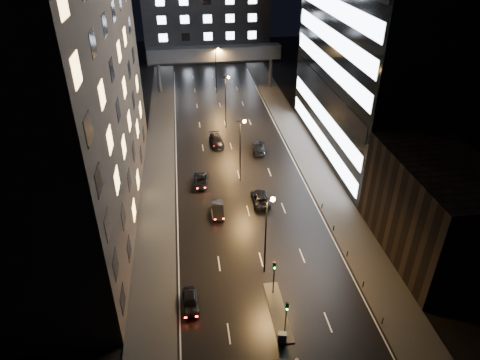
{
  "coord_description": "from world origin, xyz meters",
  "views": [
    {
      "loc": [
        -7.71,
        -27.58,
        34.44
      ],
      "look_at": [
        -0.89,
        21.8,
        4.0
      ],
      "focal_mm": 32.0,
      "sensor_mm": 36.0,
      "label": 1
    }
  ],
  "objects_px": {
    "car_away_b": "(218,210)",
    "car_toward_a": "(260,198)",
    "car_toward_b": "(259,148)",
    "car_away_d": "(216,141)",
    "utility_cabinet": "(282,337)",
    "car_away_c": "(200,181)",
    "car_away_a": "(190,301)"
  },
  "relations": [
    {
      "from": "car_away_b",
      "to": "car_toward_a",
      "type": "distance_m",
      "value": 6.54
    },
    {
      "from": "car_toward_a",
      "to": "car_toward_b",
      "type": "xyz_separation_m",
      "value": [
        2.49,
        15.4,
        0.09
      ]
    },
    {
      "from": "car_away_d",
      "to": "car_toward_a",
      "type": "bearing_deg",
      "value": -82.03
    },
    {
      "from": "car_away_b",
      "to": "utility_cabinet",
      "type": "height_order",
      "value": "car_away_b"
    },
    {
      "from": "car_toward_a",
      "to": "utility_cabinet",
      "type": "bearing_deg",
      "value": 85.28
    },
    {
      "from": "car_toward_a",
      "to": "car_away_c",
      "type": "bearing_deg",
      "value": -35.68
    },
    {
      "from": "car_away_c",
      "to": "utility_cabinet",
      "type": "height_order",
      "value": "car_away_c"
    },
    {
      "from": "car_toward_b",
      "to": "utility_cabinet",
      "type": "bearing_deg",
      "value": 90.97
    },
    {
      "from": "car_away_b",
      "to": "utility_cabinet",
      "type": "distance_m",
      "value": 21.9
    },
    {
      "from": "car_away_b",
      "to": "utility_cabinet",
      "type": "bearing_deg",
      "value": -77.35
    },
    {
      "from": "car_away_c",
      "to": "utility_cabinet",
      "type": "xyz_separation_m",
      "value": [
        6.01,
        -29.45,
        0.06
      ]
    },
    {
      "from": "car_away_b",
      "to": "car_away_d",
      "type": "relative_size",
      "value": 0.82
    },
    {
      "from": "car_away_d",
      "to": "utility_cabinet",
      "type": "bearing_deg",
      "value": -92.02
    },
    {
      "from": "car_away_a",
      "to": "car_away_b",
      "type": "relative_size",
      "value": 0.93
    },
    {
      "from": "car_away_d",
      "to": "car_toward_a",
      "type": "relative_size",
      "value": 1.05
    },
    {
      "from": "car_toward_a",
      "to": "car_away_b",
      "type": "bearing_deg",
      "value": 18.42
    },
    {
      "from": "car_away_c",
      "to": "car_toward_a",
      "type": "bearing_deg",
      "value": -28.39
    },
    {
      "from": "car_away_d",
      "to": "utility_cabinet",
      "type": "distance_m",
      "value": 42.76
    },
    {
      "from": "car_away_c",
      "to": "car_toward_b",
      "type": "relative_size",
      "value": 0.88
    },
    {
      "from": "car_away_a",
      "to": "car_toward_a",
      "type": "bearing_deg",
      "value": 56.6
    },
    {
      "from": "car_away_d",
      "to": "car_toward_a",
      "type": "xyz_separation_m",
      "value": [
        4.49,
        -19.16,
        -0.07
      ]
    },
    {
      "from": "car_away_d",
      "to": "car_toward_a",
      "type": "height_order",
      "value": "car_away_d"
    },
    {
      "from": "car_away_a",
      "to": "car_toward_a",
      "type": "xyz_separation_m",
      "value": [
        10.56,
        17.84,
        0.01
      ]
    },
    {
      "from": "car_toward_b",
      "to": "car_away_c",
      "type": "bearing_deg",
      "value": 49.51
    },
    {
      "from": "car_away_a",
      "to": "car_toward_a",
      "type": "height_order",
      "value": "car_toward_a"
    },
    {
      "from": "car_toward_b",
      "to": "utility_cabinet",
      "type": "height_order",
      "value": "car_toward_b"
    },
    {
      "from": "car_away_a",
      "to": "car_away_d",
      "type": "height_order",
      "value": "car_away_d"
    },
    {
      "from": "car_toward_b",
      "to": "car_away_a",
      "type": "bearing_deg",
      "value": 76.28
    },
    {
      "from": "car_toward_a",
      "to": "utility_cabinet",
      "type": "xyz_separation_m",
      "value": [
        -2.11,
        -23.53,
        0.03
      ]
    },
    {
      "from": "car_away_b",
      "to": "car_toward_a",
      "type": "xyz_separation_m",
      "value": [
        6.22,
        2.02,
        -0.01
      ]
    },
    {
      "from": "car_away_a",
      "to": "car_away_c",
      "type": "distance_m",
      "value": 23.88
    },
    {
      "from": "car_away_d",
      "to": "car_toward_b",
      "type": "xyz_separation_m",
      "value": [
        6.97,
        -3.75,
        0.03
      ]
    }
  ]
}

